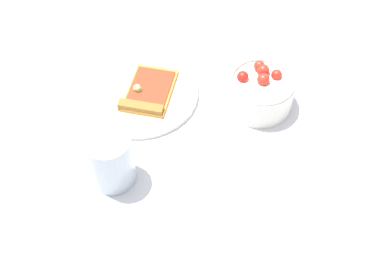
{
  "coord_description": "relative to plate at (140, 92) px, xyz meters",
  "views": [
    {
      "loc": [
        0.4,
        -0.56,
        0.78
      ],
      "look_at": [
        0.12,
        -0.04,
        0.03
      ],
      "focal_mm": 46.85,
      "sensor_mm": 36.0,
      "label": 1
    }
  ],
  "objects": [
    {
      "name": "ground_plane",
      "position": [
        0.03,
        -0.01,
        -0.01
      ],
      "size": [
        2.4,
        2.4,
        0.0
      ],
      "primitive_type": "plane",
      "color": "silver",
      "rests_on": "ground"
    },
    {
      "name": "plate",
      "position": [
        0.0,
        0.0,
        0.0
      ],
      "size": [
        0.24,
        0.24,
        0.01
      ],
      "primitive_type": "cylinder",
      "color": "white",
      "rests_on": "ground_plane"
    },
    {
      "name": "pizza_slice_main",
      "position": [
        0.02,
        -0.01,
        0.01
      ],
      "size": [
        0.12,
        0.15,
        0.02
      ],
      "color": "gold",
      "rests_on": "plate"
    },
    {
      "name": "salad_bowl",
      "position": [
        0.23,
        0.09,
        0.03
      ],
      "size": [
        0.13,
        0.13,
        0.09
      ],
      "color": "white",
      "rests_on": "ground_plane"
    },
    {
      "name": "soda_glass",
      "position": [
        0.07,
        -0.2,
        0.05
      ],
      "size": [
        0.08,
        0.08,
        0.11
      ],
      "color": "silver",
      "rests_on": "ground_plane"
    },
    {
      "name": "paper_napkin",
      "position": [
        0.3,
        -0.09,
        -0.01
      ],
      "size": [
        0.12,
        0.13,
        0.0
      ],
      "primitive_type": "cube",
      "rotation": [
        0.0,
        0.0,
        -0.04
      ],
      "color": "white",
      "rests_on": "ground_plane"
    }
  ]
}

